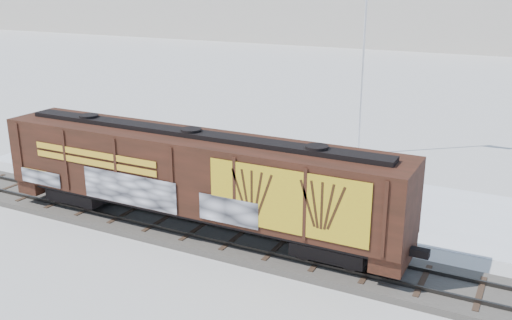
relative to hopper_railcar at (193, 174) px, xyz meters
The scene contains 8 objects.
ground 3.58m from the hopper_railcar, ahead, with size 500.00×500.00×0.00m, color white.
rail_track 3.46m from the hopper_railcar, ahead, with size 50.00×3.40×0.43m.
parking_strip 8.31m from the hopper_railcar, 74.32° to the left, with size 40.00×8.00×0.03m, color white.
hopper_railcar is the anchor object (origin of this frame).
flagpole 15.95m from the hopper_railcar, 79.85° to the left, with size 2.30×0.90×13.22m.
car_silver 8.43m from the hopper_railcar, 120.00° to the left, with size 1.88×4.68×1.60m, color #A8AAAF.
car_white 8.17m from the hopper_railcar, 76.50° to the left, with size 1.52×4.36×1.44m, color silver.
car_dark 9.87m from the hopper_railcar, 58.27° to the left, with size 2.12×5.21×1.51m, color black.
Camera 1 is at (11.13, -19.62, 10.92)m, focal length 40.00 mm.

